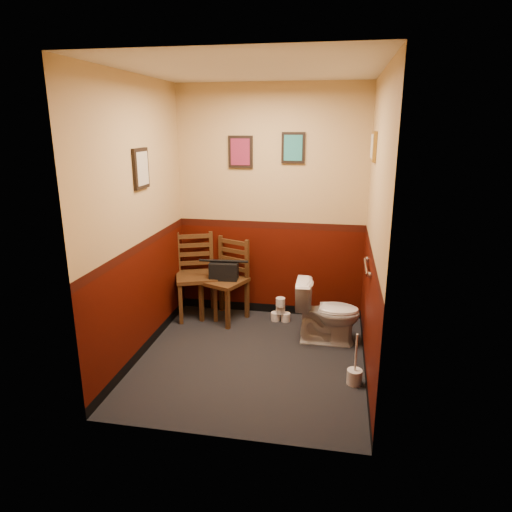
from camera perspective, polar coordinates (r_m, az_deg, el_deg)
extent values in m
cube|color=black|center=(4.66, -0.57, -12.74)|extent=(2.20, 2.40, 0.00)
cube|color=silver|center=(4.10, -0.68, 22.39)|extent=(2.20, 2.40, 0.00)
cube|color=#3B0A02|center=(5.34, 1.85, 6.42)|extent=(2.20, 0.00, 2.70)
cube|color=#3B0A02|center=(3.05, -4.92, -1.17)|extent=(2.20, 0.00, 2.70)
cube|color=#3B0A02|center=(4.52, -14.48, 4.10)|extent=(0.00, 2.40, 2.70)
cube|color=#3B0A02|center=(4.12, 14.60, 2.95)|extent=(0.00, 2.40, 2.70)
cylinder|color=silver|center=(4.46, 13.58, -1.31)|extent=(0.03, 0.50, 0.03)
cylinder|color=silver|center=(4.22, 14.01, -2.33)|extent=(0.02, 0.06, 0.06)
cylinder|color=silver|center=(4.70, 13.68, -0.42)|extent=(0.02, 0.06, 0.06)
cube|color=black|center=(5.32, -1.94, 12.88)|extent=(0.28, 0.03, 0.36)
cube|color=maroon|center=(5.30, -1.98, 12.87)|extent=(0.22, 0.01, 0.30)
cube|color=black|center=(5.22, 4.68, 13.33)|extent=(0.26, 0.03, 0.34)
cube|color=teal|center=(5.20, 4.66, 13.32)|extent=(0.20, 0.01, 0.28)
cube|color=black|center=(4.53, -14.19, 10.56)|extent=(0.03, 0.30, 0.38)
cube|color=beige|center=(4.52, -13.99, 10.56)|extent=(0.01, 0.24, 0.31)
cube|color=olive|center=(4.62, 14.51, 13.13)|extent=(0.03, 0.34, 0.28)
cube|color=beige|center=(4.62, 14.30, 13.15)|extent=(0.01, 0.28, 0.22)
imported|color=white|center=(4.93, 8.92, -6.97)|extent=(0.69, 0.39, 0.67)
cylinder|color=silver|center=(4.33, 12.20, -14.55)|extent=(0.14, 0.14, 0.14)
cylinder|color=silver|center=(4.22, 12.38, -11.88)|extent=(0.02, 0.02, 0.39)
cube|color=#503118|center=(5.49, -7.47, -2.58)|extent=(0.60, 0.60, 0.04)
cube|color=#503118|center=(5.38, -9.40, -5.90)|extent=(0.06, 0.06, 0.50)
cube|color=#503118|center=(5.76, -9.48, -4.42)|extent=(0.06, 0.06, 0.50)
cube|color=#503118|center=(5.40, -5.12, -5.67)|extent=(0.06, 0.06, 0.50)
cube|color=#503118|center=(5.77, -5.49, -4.21)|extent=(0.06, 0.06, 0.50)
cube|color=#503118|center=(5.61, -9.72, 0.41)|extent=(0.06, 0.05, 0.50)
cube|color=#503118|center=(5.62, -5.63, 0.62)|extent=(0.06, 0.05, 0.50)
cube|color=#503118|center=(5.65, -7.62, -0.85)|extent=(0.36, 0.16, 0.05)
cube|color=#503118|center=(5.62, -7.66, 0.24)|extent=(0.36, 0.16, 0.05)
cube|color=#503118|center=(5.59, -7.71, 1.34)|extent=(0.36, 0.16, 0.05)
cube|color=#503118|center=(5.56, -7.75, 2.45)|extent=(0.36, 0.16, 0.05)
cube|color=#503118|center=(5.37, -4.02, -3.15)|extent=(0.59, 0.59, 0.04)
cube|color=#503118|center=(5.42, -6.84, -5.73)|extent=(0.06, 0.06, 0.48)
cube|color=#503118|center=(5.70, -4.34, -4.55)|extent=(0.06, 0.06, 0.48)
cube|color=#503118|center=(5.20, -3.56, -6.64)|extent=(0.06, 0.06, 0.48)
cube|color=#503118|center=(5.49, -1.14, -5.34)|extent=(0.06, 0.06, 0.48)
cube|color=#503118|center=(5.55, -4.42, 0.13)|extent=(0.05, 0.05, 0.48)
cube|color=#503118|center=(5.34, -1.13, -0.50)|extent=(0.05, 0.05, 0.48)
cube|color=#503118|center=(5.48, -2.79, -1.52)|extent=(0.35, 0.17, 0.05)
cube|color=#503118|center=(5.45, -2.80, -0.45)|extent=(0.35, 0.17, 0.05)
cube|color=#503118|center=(5.42, -2.82, 0.64)|extent=(0.35, 0.17, 0.05)
cube|color=#503118|center=(5.39, -2.83, 1.73)|extent=(0.35, 0.17, 0.05)
cube|color=black|center=(5.33, -4.05, -1.89)|extent=(0.34, 0.19, 0.20)
cylinder|color=black|center=(5.29, -4.07, -0.63)|extent=(0.29, 0.05, 0.03)
cylinder|color=silver|center=(5.48, 2.46, -7.55)|extent=(0.11, 0.11, 0.10)
cylinder|color=silver|center=(5.47, 3.71, -7.63)|extent=(0.11, 0.11, 0.10)
cylinder|color=silver|center=(5.43, 3.09, -6.67)|extent=(0.11, 0.11, 0.10)
cylinder|color=silver|center=(5.37, 3.07, -5.77)|extent=(0.11, 0.11, 0.10)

